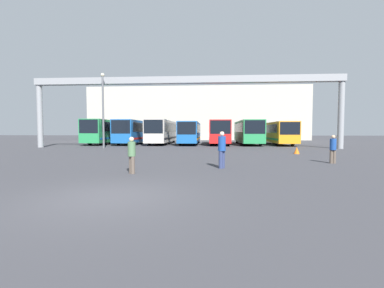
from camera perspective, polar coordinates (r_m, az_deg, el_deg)
ground_plane at (r=7.54m, az=-17.62°, el=-11.16°), size 200.00×200.00×0.00m
building_backdrop at (r=57.55m, az=1.26°, el=6.50°), size 45.13×12.00×10.88m
overhead_gantry at (r=27.81m, az=-1.73°, el=12.39°), size 32.80×0.80×7.56m
bus_slot_0 at (r=38.65m, az=-18.17°, el=2.88°), size 2.57×11.84×3.31m
bus_slot_1 at (r=36.59m, az=-12.90°, el=2.89°), size 2.55×10.26×3.23m
bus_slot_2 at (r=36.54m, az=-6.54°, el=2.97°), size 2.53×12.08×3.26m
bus_slot_3 at (r=35.66m, az=-0.40°, el=2.76°), size 2.43×11.33×3.00m
bus_slot_4 at (r=35.17m, az=5.98°, el=2.89°), size 2.60×10.53×3.16m
bus_slot_5 at (r=35.77m, az=12.30°, el=2.85°), size 2.59×11.01×3.17m
bus_slot_6 at (r=36.57m, az=18.42°, el=2.57°), size 2.49×11.06×2.96m
pedestrian_mid_left at (r=16.38m, az=28.84°, el=-0.86°), size 0.33×0.33×1.59m
pedestrian_far_center at (r=12.55m, az=6.66°, el=-1.07°), size 0.37×0.37×1.79m
pedestrian_near_left at (r=11.20m, az=-13.25°, el=-2.21°), size 0.33×0.33×1.57m
traffic_cone at (r=22.10m, az=22.24°, el=-1.31°), size 0.44×0.44×0.55m
lamp_post at (r=28.53m, az=-19.15°, el=7.65°), size 0.36×0.36×7.81m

